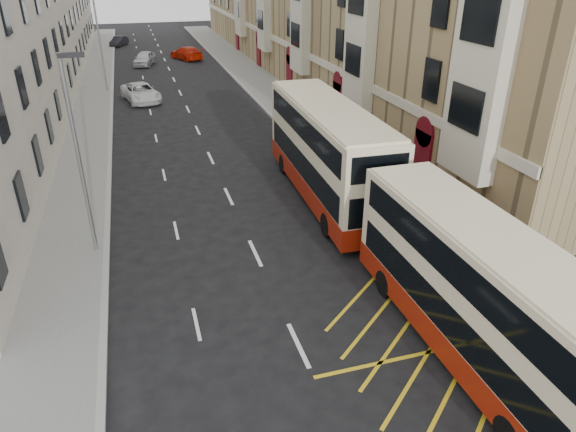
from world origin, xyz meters
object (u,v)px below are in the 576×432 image
object	(u,v)px
car_silver	(144,58)
car_red	(186,53)
street_lamp_near	(78,148)
double_decker_front	(476,292)
double_decker_rear	(327,152)
pedestrian_near	(548,325)
white_van	(141,93)
car_dark	(119,41)
pedestrian_far	(448,261)
street_lamp_far	(100,40)

from	to	relation	value
car_silver	car_red	bearing A→B (deg)	42.56
street_lamp_near	double_decker_front	xyz separation A→B (m)	(11.35, -9.72, -2.42)
double_decker_rear	street_lamp_near	bearing A→B (deg)	-166.07
pedestrian_near	car_red	world-z (taller)	pedestrian_near
double_decker_front	pedestrian_near	distance (m)	2.66
white_van	car_dark	distance (m)	33.13
street_lamp_near	double_decker_rear	size ratio (longest dim) A/B	0.65
street_lamp_near	car_dark	distance (m)	59.00
pedestrian_far	car_silver	distance (m)	49.86
car_silver	street_lamp_far	bearing A→B (deg)	-90.61
pedestrian_near	white_van	size ratio (longest dim) A/B	0.32
car_silver	car_dark	xyz separation A→B (m)	(-2.76, 16.12, -0.13)
double_decker_front	double_decker_rear	world-z (taller)	double_decker_rear
car_dark	car_red	distance (m)	15.73
double_decker_front	pedestrian_far	size ratio (longest dim) A/B	6.12
double_decker_rear	pedestrian_near	world-z (taller)	double_decker_rear
car_dark	pedestrian_near	bearing A→B (deg)	-58.23
street_lamp_far	double_decker_rear	size ratio (longest dim) A/B	0.65
white_van	car_dark	world-z (taller)	white_van
double_decker_front	car_silver	distance (m)	53.00
double_decker_front	double_decker_rear	xyz separation A→B (m)	(-0.20, 12.12, 0.26)
street_lamp_far	double_decker_front	bearing A→B (deg)	-74.05
street_lamp_far	pedestrian_near	bearing A→B (deg)	-71.41
pedestrian_far	car_dark	xyz separation A→B (m)	(-11.55, 65.19, -0.39)
pedestrian_near	white_van	distance (m)	37.79
street_lamp_far	pedestrian_far	world-z (taller)	street_lamp_far
street_lamp_near	double_decker_front	world-z (taller)	street_lamp_near
street_lamp_near	street_lamp_far	xyz separation A→B (m)	(0.00, 30.00, 0.00)
street_lamp_near	pedestrian_far	world-z (taller)	street_lamp_near
car_red	street_lamp_far	bearing A→B (deg)	37.48
pedestrian_far	car_red	distance (m)	51.69
street_lamp_near	car_red	size ratio (longest dim) A/B	1.50
double_decker_rear	car_red	distance (m)	42.91
street_lamp_near	white_van	world-z (taller)	street_lamp_near
street_lamp_far	car_red	world-z (taller)	street_lamp_far
street_lamp_far	street_lamp_near	bearing A→B (deg)	-90.00
street_lamp_far	pedestrian_near	size ratio (longest dim) A/B	4.54
double_decker_rear	car_dark	bearing A→B (deg)	101.87
double_decker_rear	pedestrian_near	size ratio (longest dim) A/B	6.97
street_lamp_near	double_decker_front	size ratio (longest dim) A/B	0.73
double_decker_front	car_silver	size ratio (longest dim) A/B	2.37
street_lamp_far	double_decker_front	size ratio (longest dim) A/B	0.73
double_decker_rear	car_red	world-z (taller)	double_decker_rear
pedestrian_far	street_lamp_near	bearing A→B (deg)	-23.70
street_lamp_far	car_dark	xyz separation A→B (m)	(1.15, 28.85, -3.98)
street_lamp_near	street_lamp_far	distance (m)	30.00
double_decker_front	car_dark	distance (m)	69.35
street_lamp_near	double_decker_rear	xyz separation A→B (m)	(11.15, 2.39, -2.16)
street_lamp_far	white_van	distance (m)	6.41
pedestrian_near	car_dark	bearing A→B (deg)	-116.74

